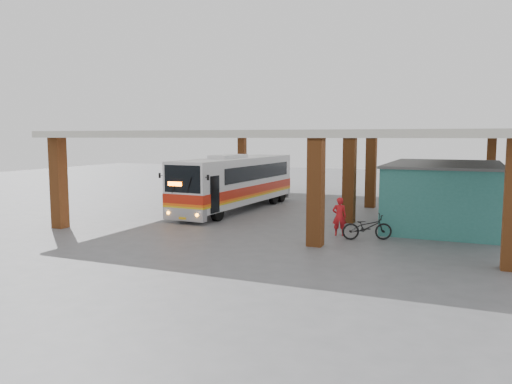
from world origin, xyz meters
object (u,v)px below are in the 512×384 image
at_px(coach_bus, 236,182).
at_px(pedestrian, 339,216).
at_px(motorcycle, 367,227).
at_px(red_chair, 396,211).

bearing_deg(coach_bus, pedestrian, -32.10).
relative_size(motorcycle, pedestrian, 1.23).
xyz_separation_m(motorcycle, pedestrian, (-1.32, 0.44, 0.30)).
distance_m(pedestrian, red_chair, 6.06).
xyz_separation_m(coach_bus, motorcycle, (8.93, -5.70, -1.11)).
distance_m(motorcycle, red_chair, 6.24).
height_order(coach_bus, motorcycle, coach_bus).
height_order(motorcycle, pedestrian, pedestrian).
bearing_deg(pedestrian, coach_bus, -50.87).
bearing_deg(red_chair, motorcycle, -75.19).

